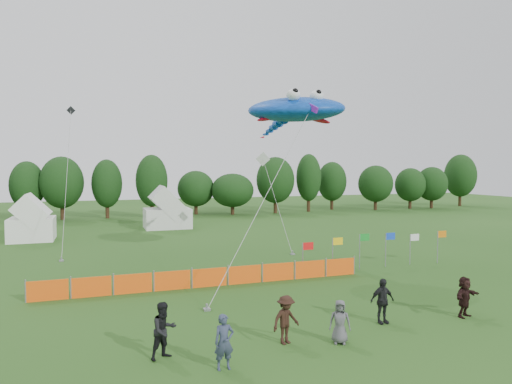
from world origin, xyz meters
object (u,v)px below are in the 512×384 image
object	(u,v)px
barrier_fence	(209,277)
stingray_kite	(294,111)
spectator_a	(224,342)
spectator_f	(465,297)
spectator_d	(382,301)
spectator_b	(164,330)
spectator_c	(286,320)
tent_left	(32,222)
spectator_e	(340,322)
tent_right	(167,212)

from	to	relation	value
barrier_fence	stingray_kite	bearing A→B (deg)	28.68
spectator_a	spectator_f	xyz separation A→B (m)	(11.12, 1.55, -0.01)
barrier_fence	stingray_kite	size ratio (longest dim) A/B	1.15
barrier_fence	spectator_d	xyz separation A→B (m)	(5.39, -8.03, 0.43)
spectator_a	spectator_b	world-z (taller)	spectator_b
spectator_c	spectator_d	bearing A→B (deg)	-7.82
stingray_kite	tent_left	bearing A→B (deg)	136.00
spectator_a	spectator_b	xyz separation A→B (m)	(-1.69, 1.47, 0.07)
barrier_fence	spectator_b	distance (m)	9.32
spectator_c	spectator_e	size ratio (longest dim) A/B	1.12
stingray_kite	spectator_c	bearing A→B (deg)	-114.94
spectator_a	spectator_d	xyz separation A→B (m)	(7.30, 2.04, 0.05)
barrier_fence	spectator_d	distance (m)	9.68
spectator_a	tent_left	bearing A→B (deg)	105.93
spectator_b	spectator_e	world-z (taller)	spectator_b
stingray_kite	spectator_f	bearing A→B (deg)	-77.32
spectator_e	spectator_f	distance (m)	6.60
spectator_b	spectator_c	bearing A→B (deg)	-26.67
spectator_a	spectator_e	size ratio (longest dim) A/B	1.11
spectator_b	spectator_d	bearing A→B (deg)	-21.01
spectator_e	spectator_c	bearing A→B (deg)	-171.69
tent_left	spectator_f	world-z (taller)	tent_left
tent_left	spectator_c	world-z (taller)	tent_left
tent_left	spectator_d	xyz separation A→B (m)	(16.58, -28.65, -0.74)
spectator_e	tent_right	bearing A→B (deg)	118.30
spectator_c	spectator_e	bearing A→B (deg)	-34.56
barrier_fence	spectator_b	xyz separation A→B (m)	(-3.60, -8.59, 0.46)
spectator_a	spectator_d	distance (m)	7.58
spectator_c	spectator_f	distance (m)	8.44
spectator_e	stingray_kite	world-z (taller)	stingray_kite
spectator_a	spectator_d	world-z (taller)	spectator_d
tent_left	barrier_fence	distance (m)	23.49
tent_left	spectator_e	size ratio (longest dim) A/B	2.36
tent_right	spectator_e	size ratio (longest dim) A/B	3.05
tent_right	stingray_kite	bearing A→B (deg)	-76.67
barrier_fence	spectator_a	bearing A→B (deg)	-100.75
tent_left	stingray_kite	distance (m)	25.99
barrier_fence	spectator_e	world-z (taller)	spectator_e
spectator_b	spectator_a	bearing A→B (deg)	-65.74
spectator_c	spectator_e	world-z (taller)	spectator_c
tent_right	stingray_kite	distance (m)	23.76
spectator_a	spectator_c	size ratio (longest dim) A/B	0.99
barrier_fence	stingray_kite	distance (m)	12.15
spectator_c	spectator_f	xyz separation A→B (m)	(8.44, 0.23, -0.01)
spectator_d	stingray_kite	distance (m)	14.83
tent_left	spectator_b	distance (m)	30.19
spectator_c	spectator_d	size ratio (longest dim) A/B	0.95
tent_right	spectator_d	xyz separation A→B (m)	(4.02, -33.20, -0.80)
barrier_fence	stingray_kite	xyz separation A→B (m)	(6.49, 3.55, 9.63)
barrier_fence	spectator_a	world-z (taller)	spectator_a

